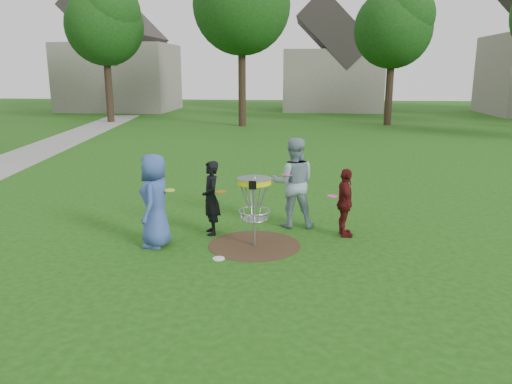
# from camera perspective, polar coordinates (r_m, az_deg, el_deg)

# --- Properties ---
(ground) EXTENTS (100.00, 100.00, 0.00)m
(ground) POSITION_cam_1_polar(r_m,az_deg,el_deg) (9.79, -0.18, -6.11)
(ground) COLOR #19470F
(ground) RESTS_ON ground
(dirt_patch) EXTENTS (1.80, 1.80, 0.01)m
(dirt_patch) POSITION_cam_1_polar(r_m,az_deg,el_deg) (9.79, -0.18, -6.09)
(dirt_patch) COLOR #47331E
(dirt_patch) RESTS_ON ground
(concrete_path) EXTENTS (7.75, 39.92, 0.02)m
(concrete_path) POSITION_cam_1_polar(r_m,az_deg,el_deg) (20.63, -26.43, 3.03)
(concrete_path) COLOR #9E9E99
(concrete_path) RESTS_ON ground
(player_blue) EXTENTS (0.61, 0.90, 1.81)m
(player_blue) POSITION_cam_1_polar(r_m,az_deg,el_deg) (9.72, -11.48, -0.97)
(player_blue) COLOR #354D93
(player_blue) RESTS_ON ground
(player_black) EXTENTS (0.54, 0.65, 1.54)m
(player_black) POSITION_cam_1_polar(r_m,az_deg,el_deg) (10.31, -5.16, -0.68)
(player_black) COLOR black
(player_black) RESTS_ON ground
(player_grey) EXTENTS (0.99, 0.80, 1.95)m
(player_grey) POSITION_cam_1_polar(r_m,az_deg,el_deg) (10.76, 4.30, 1.07)
(player_grey) COLOR #7E99A2
(player_grey) RESTS_ON ground
(player_maroon) EXTENTS (0.44, 0.86, 1.41)m
(player_maroon) POSITION_cam_1_polar(r_m,az_deg,el_deg) (10.29, 10.15, -1.22)
(player_maroon) COLOR #521312
(player_maroon) RESTS_ON ground
(disc_on_grass) EXTENTS (0.22, 0.22, 0.02)m
(disc_on_grass) POSITION_cam_1_polar(r_m,az_deg,el_deg) (9.13, -4.29, -7.59)
(disc_on_grass) COLOR white
(disc_on_grass) RESTS_ON ground
(disc_golf_basket) EXTENTS (0.66, 0.67, 1.38)m
(disc_golf_basket) POSITION_cam_1_polar(r_m,az_deg,el_deg) (9.50, -0.18, -0.31)
(disc_golf_basket) COLOR #9EA0A5
(disc_golf_basket) RESTS_ON ground
(held_discs) EXTENTS (3.35, 1.47, 0.35)m
(held_discs) POSITION_cam_1_polar(r_m,az_deg,el_deg) (10.00, -0.24, 0.45)
(held_discs) COLOR #C5D617
(held_discs) RESTS_ON ground
(tree_row) EXTENTS (51.20, 17.42, 9.90)m
(tree_row) POSITION_cam_1_polar(r_m,az_deg,el_deg) (29.98, 5.06, 19.17)
(tree_row) COLOR #38281C
(tree_row) RESTS_ON ground
(house_row) EXTENTS (44.50, 10.65, 11.62)m
(house_row) POSITION_cam_1_polar(r_m,az_deg,el_deg) (42.41, 11.33, 14.55)
(house_row) COLOR gray
(house_row) RESTS_ON ground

